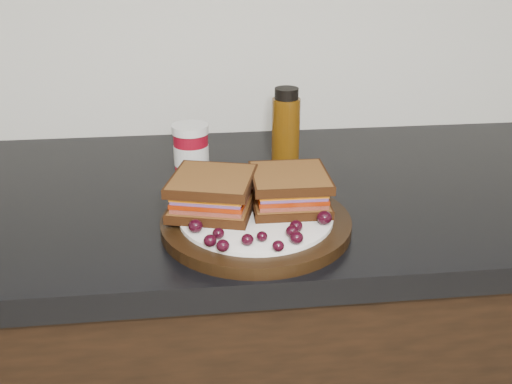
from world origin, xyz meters
TOP-DOWN VIEW (x-y plane):
  - countertop at (0.00, 1.70)m, footprint 3.98×0.60m
  - plate at (-0.10, 1.55)m, footprint 0.28×0.28m
  - sandwich_left at (-0.16, 1.57)m, footprint 0.14×0.14m
  - sandwich_right at (-0.05, 1.57)m, footprint 0.12×0.12m
  - grape_0 at (-0.19, 1.50)m, footprint 0.02×0.02m
  - grape_1 at (-0.16, 1.48)m, footprint 0.02×0.02m
  - grape_2 at (-0.17, 1.46)m, footprint 0.02×0.02m
  - grape_3 at (-0.15, 1.45)m, footprint 0.02×0.02m
  - grape_4 at (-0.12, 1.46)m, footprint 0.02×0.02m
  - grape_5 at (-0.10, 1.47)m, footprint 0.02×0.02m
  - grape_6 at (-0.08, 1.44)m, footprint 0.02×0.02m
  - grape_7 at (-0.06, 1.46)m, footprint 0.02×0.02m
  - grape_8 at (-0.06, 1.47)m, footprint 0.02×0.02m
  - grape_9 at (-0.05, 1.49)m, footprint 0.02×0.02m
  - grape_10 at (-0.01, 1.51)m, footprint 0.02×0.02m
  - grape_11 at (-0.04, 1.54)m, footprint 0.02×0.02m
  - grape_12 at (-0.02, 1.54)m, footprint 0.02×0.02m
  - grape_13 at (-0.02, 1.58)m, footprint 0.02×0.02m
  - grape_14 at (-0.03, 1.60)m, footprint 0.02×0.02m
  - grape_15 at (-0.14, 1.59)m, footprint 0.02×0.02m
  - grape_16 at (-0.16, 1.59)m, footprint 0.02×0.02m
  - grape_17 at (-0.17, 1.57)m, footprint 0.02×0.02m
  - grape_18 at (-0.20, 1.54)m, footprint 0.02×0.02m
  - grape_19 at (-0.19, 1.54)m, footprint 0.02×0.02m
  - grape_20 at (-0.14, 1.58)m, footprint 0.02×0.02m
  - grape_21 at (-0.15, 1.56)m, footprint 0.02×0.02m
  - grape_22 at (-0.17, 1.55)m, footprint 0.02×0.02m
  - condiment_jar at (-0.19, 1.76)m, footprint 0.08×0.08m
  - oil_bottle at (-0.01, 1.80)m, footprint 0.06×0.06m

SIDE VIEW (x-z plane):
  - countertop at x=0.00m, z-range 0.86..0.90m
  - plate at x=-0.10m, z-range 0.90..0.92m
  - grape_5 at x=-0.10m, z-range 0.92..0.94m
  - grape_6 at x=-0.08m, z-range 0.92..0.94m
  - grape_1 at x=-0.16m, z-range 0.92..0.94m
  - grape_21 at x=-0.15m, z-range 0.92..0.94m
  - grape_4 at x=-0.12m, z-range 0.92..0.94m
  - grape_16 at x=-0.16m, z-range 0.92..0.94m
  - grape_12 at x=-0.02m, z-range 0.92..0.94m
  - grape_22 at x=-0.17m, z-range 0.92..0.94m
  - grape_3 at x=-0.15m, z-range 0.92..0.94m
  - grape_8 at x=-0.06m, z-range 0.92..0.94m
  - grape_14 at x=-0.03m, z-range 0.92..0.94m
  - grape_2 at x=-0.17m, z-range 0.92..0.94m
  - grape_15 at x=-0.14m, z-range 0.92..0.94m
  - grape_20 at x=-0.14m, z-range 0.92..0.94m
  - grape_9 at x=-0.05m, z-range 0.92..0.94m
  - grape_11 at x=-0.04m, z-range 0.92..0.94m
  - grape_7 at x=-0.06m, z-range 0.92..0.94m
  - grape_13 at x=-0.02m, z-range 0.92..0.94m
  - grape_0 at x=-0.19m, z-range 0.92..0.94m
  - grape_17 at x=-0.17m, z-range 0.92..0.94m
  - grape_19 at x=-0.19m, z-range 0.92..0.94m
  - grape_10 at x=-0.01m, z-range 0.92..0.94m
  - grape_18 at x=-0.20m, z-range 0.92..0.94m
  - condiment_jar at x=-0.19m, z-range 0.90..1.00m
  - sandwich_right at x=-0.05m, z-range 0.92..0.98m
  - sandwich_left at x=-0.16m, z-range 0.92..0.98m
  - oil_bottle at x=-0.01m, z-range 0.90..1.05m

